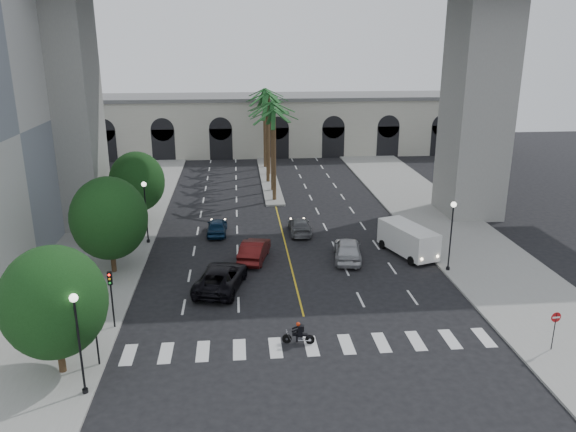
# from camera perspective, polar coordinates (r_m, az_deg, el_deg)

# --- Properties ---
(ground) EXTENTS (140.00, 140.00, 0.00)m
(ground) POSITION_cam_1_polar(r_m,az_deg,el_deg) (33.43, 2.03, -11.76)
(ground) COLOR black
(ground) RESTS_ON ground
(sidewalk_left) EXTENTS (8.00, 100.00, 0.15)m
(sidewalk_left) POSITION_cam_1_polar(r_m,az_deg,el_deg) (48.14, -18.40, -3.17)
(sidewalk_left) COLOR gray
(sidewalk_left) RESTS_ON ground
(sidewalk_right) EXTENTS (8.00, 100.00, 0.15)m
(sidewalk_right) POSITION_cam_1_polar(r_m,az_deg,el_deg) (50.48, 16.95, -2.07)
(sidewalk_right) COLOR gray
(sidewalk_right) RESTS_ON ground
(median) EXTENTS (2.00, 24.00, 0.20)m
(median) POSITION_cam_1_polar(r_m,az_deg,el_deg) (68.96, -1.97, 3.88)
(median) COLOR gray
(median) RESTS_ON ground
(pier_building) EXTENTS (71.00, 10.50, 8.50)m
(pier_building) POSITION_cam_1_polar(r_m,az_deg,el_deg) (84.86, -2.69, 9.31)
(pier_building) COLOR beige
(pier_building) RESTS_ON ground
(bridge) EXTENTS (75.00, 13.00, 26.00)m
(bridge) POSITION_cam_1_polar(r_m,az_deg,el_deg) (51.47, 2.99, 19.91)
(bridge) COLOR gray
(bridge) RESTS_ON ground
(palm_a) EXTENTS (3.20, 3.20, 10.30)m
(palm_a) POSITION_cam_1_polar(r_m,az_deg,el_deg) (57.50, -1.45, 10.27)
(palm_a) COLOR #47331E
(palm_a) RESTS_ON ground
(palm_b) EXTENTS (3.20, 3.20, 10.60)m
(palm_b) POSITION_cam_1_polar(r_m,az_deg,el_deg) (61.44, -1.62, 10.99)
(palm_b) COLOR #47331E
(palm_b) RESTS_ON ground
(palm_c) EXTENTS (3.20, 3.20, 10.10)m
(palm_c) POSITION_cam_1_polar(r_m,az_deg,el_deg) (65.44, -2.12, 10.99)
(palm_c) COLOR #47331E
(palm_c) RESTS_ON ground
(palm_d) EXTENTS (3.20, 3.20, 10.90)m
(palm_d) POSITION_cam_1_polar(r_m,az_deg,el_deg) (69.35, -2.03, 11.97)
(palm_d) COLOR #47331E
(palm_d) RESTS_ON ground
(palm_e) EXTENTS (3.20, 3.20, 10.40)m
(palm_e) POSITION_cam_1_polar(r_m,az_deg,el_deg) (73.36, -2.41, 11.90)
(palm_e) COLOR #47331E
(palm_e) RESTS_ON ground
(palm_f) EXTENTS (3.20, 3.20, 10.70)m
(palm_f) POSITION_cam_1_polar(r_m,az_deg,el_deg) (77.32, -2.34, 12.40)
(palm_f) COLOR #47331E
(palm_f) RESTS_ON ground
(street_tree_near) EXTENTS (5.20, 5.20, 6.89)m
(street_tree_near) POSITION_cam_1_polar(r_m,az_deg,el_deg) (30.11, -22.71, -8.08)
(street_tree_near) COLOR #382616
(street_tree_near) RESTS_ON ground
(street_tree_mid) EXTENTS (5.44, 5.44, 7.21)m
(street_tree_mid) POSITION_cam_1_polar(r_m,az_deg,el_deg) (41.77, -17.72, -0.22)
(street_tree_mid) COLOR #382616
(street_tree_mid) RESTS_ON ground
(street_tree_far) EXTENTS (5.04, 5.04, 6.68)m
(street_tree_far) POSITION_cam_1_polar(r_m,az_deg,el_deg) (53.20, -15.09, 3.38)
(street_tree_far) COLOR #382616
(street_tree_far) RESTS_ON ground
(lamp_post_left_near) EXTENTS (0.40, 0.40, 5.35)m
(lamp_post_left_near) POSITION_cam_1_polar(r_m,az_deg,el_deg) (28.30, -20.53, -11.32)
(lamp_post_left_near) COLOR black
(lamp_post_left_near) RESTS_ON ground
(lamp_post_left_far) EXTENTS (0.40, 0.40, 5.35)m
(lamp_post_left_far) POSITION_cam_1_polar(r_m,az_deg,el_deg) (47.39, -14.26, 0.89)
(lamp_post_left_far) COLOR black
(lamp_post_left_far) RESTS_ON ground
(lamp_post_right) EXTENTS (0.40, 0.40, 5.35)m
(lamp_post_right) POSITION_cam_1_polar(r_m,az_deg,el_deg) (42.04, 16.26, -1.40)
(lamp_post_right) COLOR black
(lamp_post_right) RESTS_ON ground
(traffic_signal_near) EXTENTS (0.25, 0.18, 3.65)m
(traffic_signal_near) POSITION_cam_1_polar(r_m,az_deg,el_deg) (30.73, -19.04, -10.28)
(traffic_signal_near) COLOR black
(traffic_signal_near) RESTS_ON ground
(traffic_signal_far) EXTENTS (0.25, 0.18, 3.65)m
(traffic_signal_far) POSITION_cam_1_polar(r_m,az_deg,el_deg) (34.23, -17.54, -7.19)
(traffic_signal_far) COLOR black
(traffic_signal_far) RESTS_ON ground
(motorcycle_rider) EXTENTS (1.83, 0.52, 1.33)m
(motorcycle_rider) POSITION_cam_1_polar(r_m,az_deg,el_deg) (32.07, 1.16, -11.88)
(motorcycle_rider) COLOR black
(motorcycle_rider) RESTS_ON ground
(car_a) EXTENTS (2.75, 5.28, 1.72)m
(car_a) POSITION_cam_1_polar(r_m,az_deg,el_deg) (43.62, 6.07, -3.38)
(car_a) COLOR #AFB0B4
(car_a) RESTS_ON ground
(car_b) EXTENTS (2.82, 5.22, 1.63)m
(car_b) POSITION_cam_1_polar(r_m,az_deg,el_deg) (43.44, -3.43, -3.46)
(car_b) COLOR #4A0F0E
(car_b) RESTS_ON ground
(car_c) EXTENTS (4.08, 6.42, 1.65)m
(car_c) POSITION_cam_1_polar(r_m,az_deg,el_deg) (38.76, -6.83, -6.22)
(car_c) COLOR black
(car_c) RESTS_ON ground
(car_d) EXTENTS (1.90, 4.58, 1.32)m
(car_d) POSITION_cam_1_polar(r_m,az_deg,el_deg) (49.33, 1.19, -1.02)
(car_d) COLOR slate
(car_d) RESTS_ON ground
(car_e) EXTENTS (1.78, 4.22, 1.43)m
(car_e) POSITION_cam_1_polar(r_m,az_deg,el_deg) (49.42, -7.23, -1.06)
(car_e) COLOR #0F2A49
(car_e) RESTS_ON ground
(cargo_van) EXTENTS (3.74, 5.96, 2.38)m
(cargo_van) POSITION_cam_1_polar(r_m,az_deg,el_deg) (45.14, 12.11, -2.32)
(cargo_van) COLOR silver
(cargo_van) RESTS_ON ground
(pedestrian_a) EXTENTS (0.66, 0.59, 1.52)m
(pedestrian_a) POSITION_cam_1_polar(r_m,az_deg,el_deg) (37.45, -22.03, -8.19)
(pedestrian_a) COLOR black
(pedestrian_a) RESTS_ON sidewalk_left
(pedestrian_b) EXTENTS (1.11, 0.98, 1.92)m
(pedestrian_b) POSITION_cam_1_polar(r_m,az_deg,el_deg) (36.85, -22.40, -8.32)
(pedestrian_b) COLOR black
(pedestrian_b) RESTS_ON sidewalk_left
(do_not_enter_sign) EXTENTS (0.58, 0.08, 2.38)m
(do_not_enter_sign) POSITION_cam_1_polar(r_m,az_deg,el_deg) (33.96, 25.50, -9.81)
(do_not_enter_sign) COLOR black
(do_not_enter_sign) RESTS_ON ground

